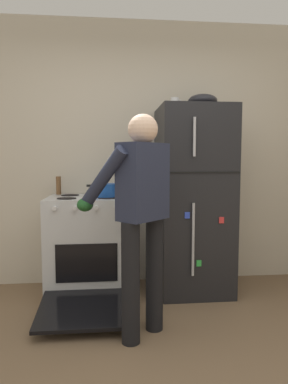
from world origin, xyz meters
name	(u,v)px	position (x,y,z in m)	size (l,w,h in m)	color
kitchen_wall_back	(139,154)	(0.00, 1.95, 1.35)	(6.00, 0.10, 2.70)	beige
refrigerator	(193,200)	(0.50, 1.57, 0.89)	(0.68, 0.72, 1.78)	black
stove_range	(89,247)	(-0.52, 1.55, 0.46)	(0.76, 1.24, 0.94)	silver
person_cook	(139,206)	(-0.10, 0.73, 0.96)	(0.68, 0.71, 1.60)	black
red_pot	(105,190)	(-0.36, 1.52, 1.00)	(0.34, 0.24, 0.12)	#19479E
coffee_mug	(175,103)	(0.32, 1.62, 1.83)	(0.11, 0.08, 0.10)	silver
pepper_mill	(59,185)	(-0.82, 1.77, 1.03)	(0.05, 0.05, 0.18)	brown
mixing_bowl	(203,101)	(0.58, 1.57, 1.84)	(0.28, 0.28, 0.12)	black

